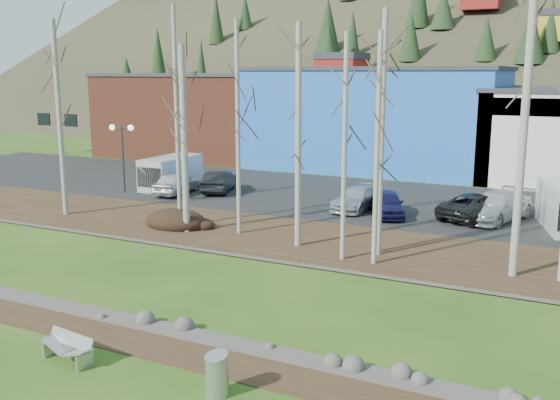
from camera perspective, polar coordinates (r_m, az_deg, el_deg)
The scene contains 30 objects.
ground at distance 17.17m, azimuth -13.44°, elevation -15.92°, with size 200.00×200.00×0.00m, color #234A13.
dirt_strip at distance 18.64m, azimuth -9.22°, elevation -13.40°, with size 80.00×1.80×0.03m, color #382616.
near_bank_rocks at distance 19.39m, azimuth -7.46°, elevation -12.37°, with size 80.00×0.80×0.50m, color #47423D, non-canonical shape.
river at distance 22.65m, azimuth -1.62°, elevation -8.68°, with size 80.00×8.00×0.90m, color #121931, non-canonical shape.
far_bank_rocks at distance 26.14m, azimuth 2.63°, elevation -5.89°, with size 80.00×0.80×0.46m, color #47423D, non-canonical shape.
far_bank at distance 28.96m, azimuth 5.20°, elevation -4.03°, with size 80.00×7.00×0.15m, color #382616.
parking_lot at distance 38.67m, azimuth 10.87°, elevation -0.23°, with size 80.00×14.00×0.14m, color black.
building_brick at distance 61.05m, azimuth -7.57°, elevation 7.77°, with size 16.32×12.24×7.80m.
building_blue at distance 53.14m, azimuth 8.90°, elevation 7.46°, with size 20.40×12.24×8.30m.
hillside at distance 96.55m, azimuth 21.26°, elevation 16.56°, with size 160.00×72.00×35.00m, color #322B1F, non-canonical shape.
bench_damaged at distance 18.63m, azimuth -18.76°, elevation -12.66°, with size 1.78×0.79×0.77m.
litter_bin at distance 16.03m, azimuth -5.77°, elevation -15.75°, with size 0.58×0.58×1.00m, color #B2B5B7.
dirt_mound at distance 32.20m, azimuth -9.52°, elevation -1.81°, with size 3.35×2.37×0.66m, color black.
birch_0 at distance 35.82m, azimuth -19.51°, elevation 6.97°, with size 0.28×0.28×10.45m.
birch_1 at distance 31.56m, azimuth -9.42°, elevation 7.37°, with size 0.21×0.21×10.92m.
birch_2 at distance 30.38m, azimuth -8.76°, elevation 5.42°, with size 0.32×0.32×9.01m.
birch_3 at distance 29.72m, azimuth -3.88°, elevation 6.47°, with size 0.21×0.21×10.12m.
birch_4 at distance 27.45m, azimuth 1.68°, elevation 5.72°, with size 0.27×0.27×9.78m.
birch_5 at distance 26.34m, azimuth 9.28°, elevation 5.84°, with size 0.24×0.24×10.25m.
birch_6 at distance 25.09m, azimuth 8.88°, elevation 4.46°, with size 0.21×0.21×9.29m.
birch_7 at distance 24.79m, azimuth 21.37°, elevation 5.73°, with size 0.30×0.30×11.01m.
birch_10 at distance 25.53m, azimuth 5.92°, elevation 4.66°, with size 0.21×0.21×9.29m.
street_lamp at distance 41.81m, azimuth -14.25°, elevation 5.41°, with size 1.65×0.70×4.42m.
car_0 at distance 40.82m, azimuth -9.46°, elevation 1.57°, with size 1.71×4.26×1.45m, color silver.
car_1 at distance 41.13m, azimuth -5.56°, elevation 1.72°, with size 1.49×4.26×1.40m, color black.
car_2 at distance 35.92m, azimuth 7.05°, elevation 0.15°, with size 1.81×4.45×1.29m, color #ADB2B6.
car_3 at distance 34.54m, azimuth 9.77°, elevation -0.31°, with size 1.63×4.04×1.38m, color #1B184D.
car_4 at distance 34.90m, azimuth 17.53°, elevation -0.55°, with size 2.31×5.02×1.39m, color black.
car_5 at distance 34.96m, azimuth 19.20°, elevation -0.53°, with size 2.13×5.24×1.52m, color silver.
van_grey at distance 42.81m, azimuth -10.09°, elevation 2.47°, with size 2.07×4.86×2.12m.
Camera 1 is at (10.02, -11.54, 7.84)m, focal length 40.00 mm.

